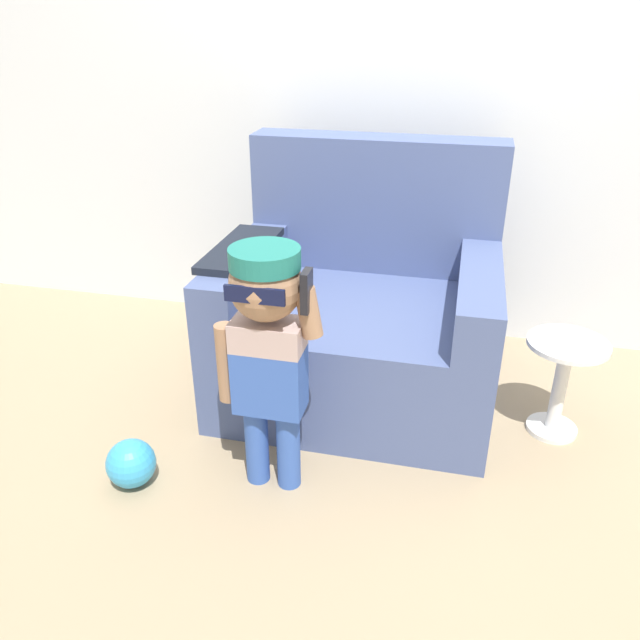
{
  "coord_description": "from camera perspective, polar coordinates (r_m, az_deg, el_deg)",
  "views": [
    {
      "loc": [
        0.36,
        -2.25,
        1.53
      ],
      "look_at": [
        -0.11,
        -0.25,
        0.5
      ],
      "focal_mm": 35.0,
      "sensor_mm": 36.0,
      "label": 1
    }
  ],
  "objects": [
    {
      "name": "side_table",
      "position": [
        2.59,
        21.21,
        -4.95
      ],
      "size": [
        0.3,
        0.3,
        0.41
      ],
      "color": "white",
      "rests_on": "ground_plane"
    },
    {
      "name": "armchair",
      "position": [
        2.7,
        3.81,
        0.72
      ],
      "size": [
        1.13,
        0.96,
        1.03
      ],
      "color": "#475684",
      "rests_on": "ground_plane"
    },
    {
      "name": "wall_back",
      "position": [
        3.05,
        7.01,
        22.26
      ],
      "size": [
        10.0,
        0.05,
        2.6
      ],
      "color": "silver",
      "rests_on": "ground_plane"
    },
    {
      "name": "toy_ball",
      "position": [
        2.35,
        -16.89,
        -12.43
      ],
      "size": [
        0.17,
        0.17,
        0.17
      ],
      "color": "#3399D1",
      "rests_on": "ground_plane"
    },
    {
      "name": "person_child",
      "position": [
        1.99,
        -4.83,
        -1.42
      ],
      "size": [
        0.36,
        0.27,
        0.89
      ],
      "color": "#3356AD",
      "rests_on": "ground_plane"
    },
    {
      "name": "ground_plane",
      "position": [
        2.74,
        3.52,
        -7.19
      ],
      "size": [
        10.0,
        10.0,
        0.0
      ],
      "primitive_type": "plane",
      "color": "#998466"
    }
  ]
}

